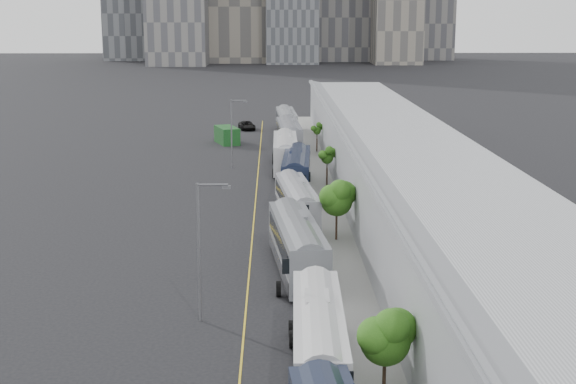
{
  "coord_description": "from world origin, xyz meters",
  "views": [
    {
      "loc": [
        0.23,
        -6.21,
        18.23
      ],
      "look_at": [
        1.59,
        62.87,
        3.0
      ],
      "focal_mm": 50.0,
      "sensor_mm": 36.0,
      "label": 1
    }
  ],
  "objects_px": {
    "bus_8": "(286,123)",
    "street_lamp_far": "(233,129)",
    "bus_4": "(297,206)",
    "suv": "(247,125)",
    "bus_5": "(297,174)",
    "bus_3": "(297,250)",
    "bus_7": "(289,137)",
    "shipping_container": "(227,135)",
    "street_lamp_near": "(202,242)",
    "bus_6": "(285,156)",
    "bus_2": "(318,345)"
  },
  "relations": [
    {
      "from": "street_lamp_far",
      "to": "bus_4",
      "type": "bearing_deg",
      "value": -75.62
    },
    {
      "from": "bus_7",
      "to": "suv",
      "type": "bearing_deg",
      "value": 105.2
    },
    {
      "from": "bus_6",
      "to": "shipping_container",
      "type": "bearing_deg",
      "value": 112.2
    },
    {
      "from": "street_lamp_far",
      "to": "suv",
      "type": "height_order",
      "value": "street_lamp_far"
    },
    {
      "from": "bus_8",
      "to": "street_lamp_far",
      "type": "relative_size",
      "value": 1.62
    },
    {
      "from": "bus_3",
      "to": "street_lamp_far",
      "type": "bearing_deg",
      "value": 93.43
    },
    {
      "from": "bus_7",
      "to": "shipping_container",
      "type": "height_order",
      "value": "bus_7"
    },
    {
      "from": "shipping_container",
      "to": "bus_7",
      "type": "bearing_deg",
      "value": -50.89
    },
    {
      "from": "shipping_container",
      "to": "bus_2",
      "type": "bearing_deg",
      "value": -101.6
    },
    {
      "from": "street_lamp_far",
      "to": "suv",
      "type": "distance_m",
      "value": 34.05
    },
    {
      "from": "bus_3",
      "to": "bus_7",
      "type": "xyz_separation_m",
      "value": [
        0.56,
        54.64,
        0.01
      ]
    },
    {
      "from": "bus_4",
      "to": "bus_5",
      "type": "bearing_deg",
      "value": 82.87
    },
    {
      "from": "bus_5",
      "to": "street_lamp_far",
      "type": "bearing_deg",
      "value": 123.88
    },
    {
      "from": "bus_4",
      "to": "bus_8",
      "type": "relative_size",
      "value": 0.96
    },
    {
      "from": "bus_4",
      "to": "bus_7",
      "type": "xyz_separation_m",
      "value": [
        0.18,
        40.46,
        0.14
      ]
    },
    {
      "from": "bus_3",
      "to": "bus_8",
      "type": "xyz_separation_m",
      "value": [
        0.46,
        69.79,
        -0.05
      ]
    },
    {
      "from": "bus_5",
      "to": "suv",
      "type": "height_order",
      "value": "bus_5"
    },
    {
      "from": "street_lamp_near",
      "to": "suv",
      "type": "height_order",
      "value": "street_lamp_near"
    },
    {
      "from": "bus_2",
      "to": "suv",
      "type": "xyz_separation_m",
      "value": [
        -6.5,
        91.55,
        -0.9
      ]
    },
    {
      "from": "bus_5",
      "to": "bus_6",
      "type": "relative_size",
      "value": 0.99
    },
    {
      "from": "bus_2",
      "to": "street_lamp_far",
      "type": "xyz_separation_m",
      "value": [
        -7.09,
        57.76,
        3.27
      ]
    },
    {
      "from": "street_lamp_near",
      "to": "suv",
      "type": "xyz_separation_m",
      "value": [
        0.07,
        84.1,
        -4.3
      ]
    },
    {
      "from": "shipping_container",
      "to": "bus_5",
      "type": "bearing_deg",
      "value": -92.07
    },
    {
      "from": "bus_7",
      "to": "street_lamp_near",
      "type": "relative_size",
      "value": 1.63
    },
    {
      "from": "street_lamp_far",
      "to": "shipping_container",
      "type": "bearing_deg",
      "value": 95.5
    },
    {
      "from": "bus_4",
      "to": "street_lamp_far",
      "type": "xyz_separation_m",
      "value": [
        -6.89,
        26.88,
        3.28
      ]
    },
    {
      "from": "bus_8",
      "to": "bus_6",
      "type": "bearing_deg",
      "value": -93.58
    },
    {
      "from": "street_lamp_near",
      "to": "bus_6",
      "type": "bearing_deg",
      "value": 83.3
    },
    {
      "from": "bus_6",
      "to": "bus_7",
      "type": "bearing_deg",
      "value": 87.46
    },
    {
      "from": "bus_3",
      "to": "bus_5",
      "type": "distance_m",
      "value": 28.69
    },
    {
      "from": "bus_7",
      "to": "shipping_container",
      "type": "bearing_deg",
      "value": 144.76
    },
    {
      "from": "bus_2",
      "to": "bus_3",
      "type": "xyz_separation_m",
      "value": [
        -0.58,
        16.7,
        0.12
      ]
    },
    {
      "from": "bus_3",
      "to": "bus_8",
      "type": "relative_size",
      "value": 1.04
    },
    {
      "from": "street_lamp_near",
      "to": "shipping_container",
      "type": "xyz_separation_m",
      "value": [
        -2.38,
        69.62,
        -3.78
      ]
    },
    {
      "from": "bus_8",
      "to": "suv",
      "type": "bearing_deg",
      "value": 139.26
    },
    {
      "from": "shipping_container",
      "to": "bus_3",
      "type": "bearing_deg",
      "value": -100.34
    },
    {
      "from": "bus_7",
      "to": "street_lamp_near",
      "type": "bearing_deg",
      "value": -98.43
    },
    {
      "from": "street_lamp_far",
      "to": "bus_5",
      "type": "bearing_deg",
      "value": -59.4
    },
    {
      "from": "suv",
      "to": "bus_6",
      "type": "bearing_deg",
      "value": -91.36
    },
    {
      "from": "bus_2",
      "to": "bus_6",
      "type": "bearing_deg",
      "value": 92.29
    },
    {
      "from": "bus_2",
      "to": "bus_5",
      "type": "bearing_deg",
      "value": 91.19
    },
    {
      "from": "bus_2",
      "to": "bus_8",
      "type": "distance_m",
      "value": 86.5
    },
    {
      "from": "bus_5",
      "to": "street_lamp_far",
      "type": "distance_m",
      "value": 14.73
    },
    {
      "from": "bus_5",
      "to": "suv",
      "type": "relative_size",
      "value": 2.8
    },
    {
      "from": "bus_2",
      "to": "bus_5",
      "type": "xyz_separation_m",
      "value": [
        0.23,
        45.38,
        0.11
      ]
    },
    {
      "from": "bus_3",
      "to": "shipping_container",
      "type": "xyz_separation_m",
      "value": [
        -8.37,
        60.36,
        -0.5
      ]
    },
    {
      "from": "bus_2",
      "to": "street_lamp_near",
      "type": "distance_m",
      "value": 10.49
    },
    {
      "from": "bus_3",
      "to": "street_lamp_far",
      "type": "relative_size",
      "value": 1.68
    },
    {
      "from": "bus_7",
      "to": "street_lamp_far",
      "type": "height_order",
      "value": "street_lamp_far"
    },
    {
      "from": "suv",
      "to": "bus_4",
      "type": "bearing_deg",
      "value": -94.71
    }
  ]
}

